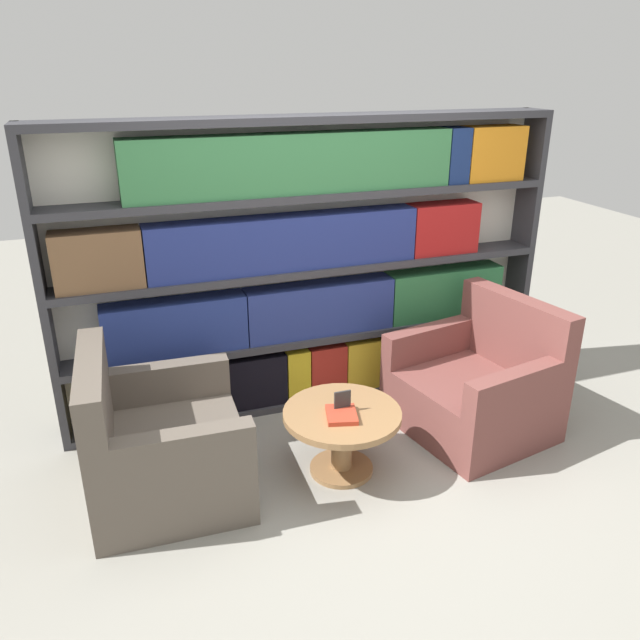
# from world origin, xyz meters

# --- Properties ---
(ground_plane) EXTENTS (14.00, 14.00, 0.00)m
(ground_plane) POSITION_xyz_m (0.00, 0.00, 0.00)
(ground_plane) COLOR gray
(bookshelf) EXTENTS (3.52, 0.30, 2.04)m
(bookshelf) POSITION_xyz_m (-0.01, 1.26, 0.99)
(bookshelf) COLOR silver
(bookshelf) RESTS_ON ground_plane
(armchair_left) EXTENTS (0.89, 0.96, 0.90)m
(armchair_left) POSITION_xyz_m (-1.19, 0.47, 0.30)
(armchair_left) COLOR brown
(armchair_left) RESTS_ON ground_plane
(armchair_right) EXTENTS (1.02, 1.08, 0.90)m
(armchair_right) POSITION_xyz_m (0.93, 0.48, 0.30)
(armchair_right) COLOR brown
(armchair_right) RESTS_ON ground_plane
(coffee_table) EXTENTS (0.71, 0.71, 0.42)m
(coffee_table) POSITION_xyz_m (-0.13, 0.30, 0.30)
(coffee_table) COLOR olive
(coffee_table) RESTS_ON ground_plane
(table_sign) EXTENTS (0.10, 0.06, 0.13)m
(table_sign) POSITION_xyz_m (-0.13, 0.30, 0.48)
(table_sign) COLOR black
(table_sign) RESTS_ON coffee_table
(stray_book) EXTENTS (0.22, 0.25, 0.03)m
(stray_book) POSITION_xyz_m (-0.16, 0.24, 0.44)
(stray_book) COLOR #B73823
(stray_book) RESTS_ON coffee_table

